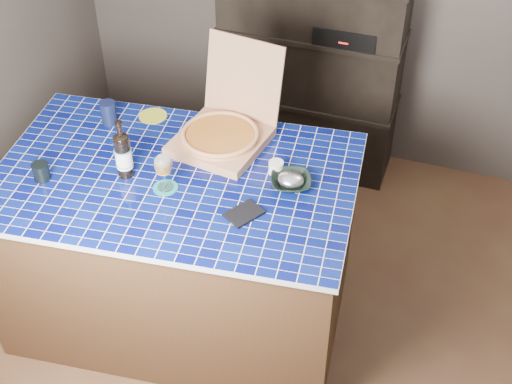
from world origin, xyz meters
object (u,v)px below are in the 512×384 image
(wine_glass, at_px, (163,166))
(bowl, at_px, (291,182))
(pizza_box, at_px, (223,132))
(dvd_case, at_px, (244,214))
(kitchen_island, at_px, (181,246))
(mead_bottle, at_px, (123,154))

(wine_glass, xyz_separation_m, bowl, (0.58, 0.21, -0.12))
(pizza_box, height_order, dvd_case, pizza_box)
(pizza_box, xyz_separation_m, bowl, (0.45, -0.23, -0.04))
(kitchen_island, xyz_separation_m, mead_bottle, (-0.23, -0.07, 0.63))
(bowl, bearing_deg, kitchen_island, -169.12)
(kitchen_island, height_order, dvd_case, dvd_case)
(dvd_case, bearing_deg, wine_glass, -157.15)
(wine_glass, height_order, bowl, wine_glass)
(kitchen_island, xyz_separation_m, wine_glass, (-0.00, -0.10, 0.64))
(mead_bottle, xyz_separation_m, dvd_case, (0.66, -0.09, -0.12))
(pizza_box, relative_size, mead_bottle, 1.85)
(dvd_case, bearing_deg, bowl, 92.30)
(wine_glass, bearing_deg, mead_bottle, 171.59)
(kitchen_island, distance_m, pizza_box, 0.68)
(dvd_case, distance_m, bowl, 0.31)
(kitchen_island, xyz_separation_m, dvd_case, (0.43, -0.16, 0.51))
(mead_bottle, height_order, dvd_case, mead_bottle)
(pizza_box, height_order, wine_glass, pizza_box)
(dvd_case, bearing_deg, mead_bottle, -157.36)
(bowl, bearing_deg, dvd_case, -118.35)
(pizza_box, distance_m, mead_bottle, 0.56)
(dvd_case, bearing_deg, pizza_box, 151.06)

